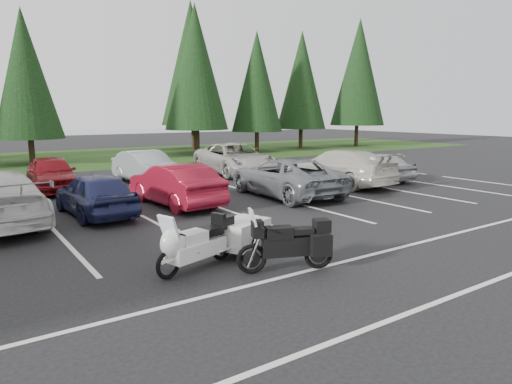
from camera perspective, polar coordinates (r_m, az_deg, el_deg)
The scene contains 21 objects.
ground at distance 11.82m, azimuth -10.53°, elevation -6.35°, with size 120.00×120.00×0.00m, color black.
grass_strip at distance 34.88m, azimuth -26.69°, elevation 3.47°, with size 80.00×16.00×0.01m, color #203C13.
lake_water at distance 66.06m, azimuth -26.93°, elevation 6.00°, with size 70.00×50.00×0.02m, color slate.
stall_markings at distance 13.62m, azimuth -13.94°, elevation -4.29°, with size 32.00×16.00×0.01m, color silver.
conifer_5 at distance 32.43m, azimuth -26.88°, elevation 13.03°, with size 4.14×4.14×9.63m.
conifer_6 at distance 36.63m, azimuth -7.55°, elevation 15.21°, with size 4.93×4.93×11.48m.
conifer_7 at distance 39.10m, azimuth 0.11°, elevation 13.62°, with size 4.27×4.27×9.94m.
conifer_8 at distance 43.07m, azimuth 5.73°, elevation 13.71°, with size 4.53×4.53×10.56m.
conifer_9 at distance 46.29m, azimuth 12.71°, elevation 14.38°, with size 5.19×5.19×12.10m.
conifer_back_c at distance 41.78m, azimuth -8.04°, elevation 15.61°, with size 5.50×5.50×12.81m.
car_near_4 at distance 15.45m, azimuth -19.48°, elevation -0.21°, with size 1.68×4.18×1.42m, color #1B1F45.
car_near_5 at distance 16.46m, azimuth -10.07°, elevation 0.94°, with size 1.59×4.56×1.50m, color maroon.
car_near_6 at distance 18.10m, azimuth 3.71°, elevation 1.89°, with size 2.52×5.46×1.52m, color slate.
car_near_7 at distance 21.13m, azimuth 10.31°, elevation 3.06°, with size 2.29×5.62×1.63m, color beige.
car_near_8 at distance 23.17m, azimuth 14.78°, elevation 3.18°, with size 1.64×4.07×1.39m, color #A4A4A8.
car_far_2 at distance 20.99m, azimuth -24.17°, elevation 2.11°, with size 1.76×4.37×1.49m, color maroon.
car_far_3 at distance 21.90m, azimuth -13.48°, elevation 3.03°, with size 1.60×4.59×1.51m, color gray.
car_far_4 at distance 24.61m, azimuth -2.67°, elevation 4.18°, with size 2.74×5.95×1.65m, color #ACA69E.
touring_motorcycle at distance 9.70m, azimuth -7.49°, elevation -5.83°, with size 2.37×0.73×1.31m, color silver, non-canonical shape.
cargo_trailer at distance 10.69m, azimuth -1.75°, elevation -5.62°, with size 1.78×1.00×0.83m, color silver, non-canonical shape.
adventure_motorcycle at distance 9.48m, azimuth 3.75°, elevation -5.89°, with size 2.29×0.80×1.40m, color black, non-canonical shape.
Camera 1 is at (-4.49, -10.43, 3.27)m, focal length 32.00 mm.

